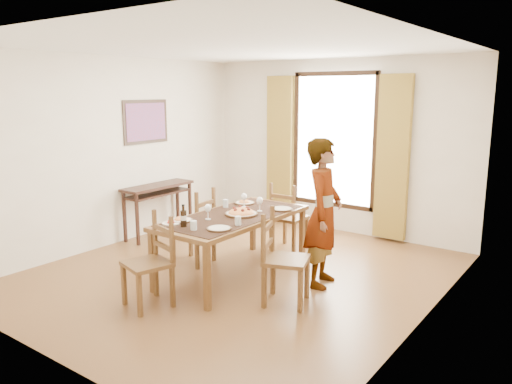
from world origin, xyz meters
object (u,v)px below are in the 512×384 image
Objects in this scene: dining_table at (233,220)px; pasta_platter at (241,211)px; console_table at (158,192)px; man at (324,213)px.

dining_table is 4.98× the size of pasta_platter.
man reaches higher than console_table.
console_table is 3.04m from man.
console_table reaches higher than dining_table.
man is 4.25× the size of pasta_platter.
console_table is 0.71× the size of man.
man is at bearing 21.24° from dining_table.
pasta_platter reaches higher than dining_table.
dining_table is 0.15m from pasta_platter.
man is 0.98m from pasta_platter.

